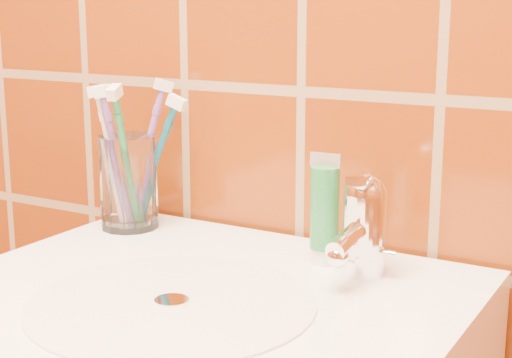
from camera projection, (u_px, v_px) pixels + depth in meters
The scene contains 8 objects.
glass_tumbler at pixel (128, 182), 1.07m from camera, with size 0.08×0.08×0.13m, color white.
toothpaste_tube at pixel (325, 213), 0.92m from camera, with size 0.04×0.03×0.13m.
faucet at pixel (363, 222), 0.88m from camera, with size 0.05×0.11×0.12m.
toothbrush_0 at pixel (126, 161), 1.03m from camera, with size 0.04×0.08×0.21m, color #207A42, non-canonical shape.
toothbrush_1 at pixel (154, 163), 1.06m from camera, with size 0.09×0.04×0.19m, color navy, non-canonical shape.
toothbrush_2 at pixel (113, 159), 1.06m from camera, with size 0.06×0.04×0.20m, color white, non-canonical shape.
toothbrush_3 at pixel (146, 154), 1.08m from camera, with size 0.06×0.07×0.21m, color #7B4CA4, non-canonical shape.
toothbrush_4 at pixel (117, 160), 1.05m from camera, with size 0.05×0.04×0.20m, color #724798, non-canonical shape.
Camera 1 is at (0.45, 0.30, 1.15)m, focal length 55.00 mm.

